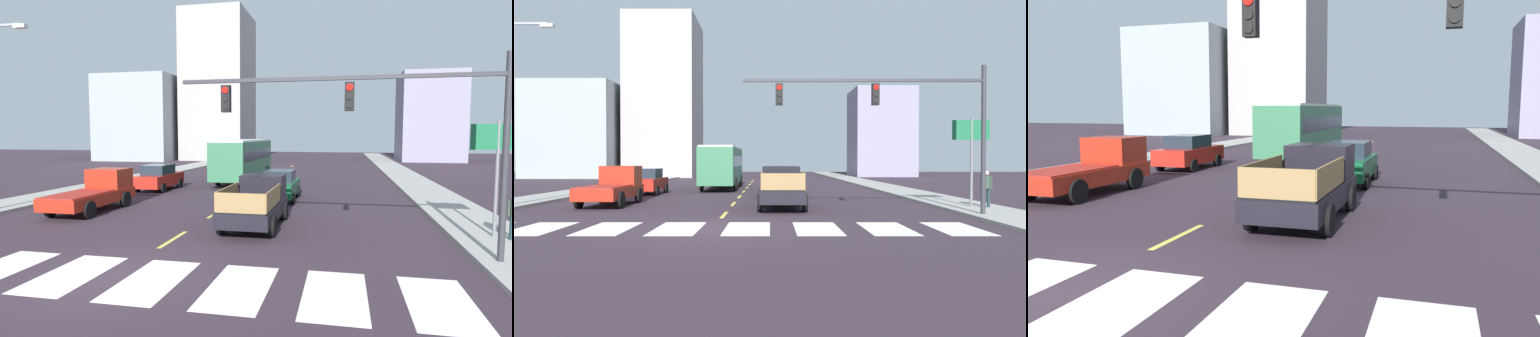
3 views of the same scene
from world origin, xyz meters
TOP-DOWN VIEW (x-y plane):
  - ground_plane at (0.00, 0.00)m, footprint 160.00×160.00m
  - sidewalk_right at (11.19, 18.00)m, footprint 2.97×110.00m
  - sidewalk_left at (-11.19, 18.00)m, footprint 2.97×110.00m
  - crosswalk_stripe_2 at (-3.45, 0.00)m, footprint 1.48×3.18m
  - crosswalk_stripe_3 at (-1.15, 0.00)m, footprint 1.48×3.18m
  - crosswalk_stripe_4 at (1.15, 0.00)m, footprint 1.48×3.18m
  - crosswalk_stripe_5 at (3.45, 0.00)m, footprint 1.48×3.18m
  - crosswalk_stripe_6 at (5.75, 0.00)m, footprint 1.48×3.18m
  - crosswalk_stripe_7 at (8.05, 0.00)m, footprint 1.48×3.18m
  - lane_dash_0 at (0.00, 4.00)m, footprint 0.16×2.40m
  - lane_dash_1 at (0.00, 9.00)m, footprint 0.16×2.40m
  - lane_dash_2 at (0.00, 14.00)m, footprint 0.16×2.40m
  - lane_dash_3 at (0.00, 19.00)m, footprint 0.16×2.40m
  - lane_dash_4 at (0.00, 24.00)m, footprint 0.16×2.40m
  - lane_dash_5 at (0.00, 29.00)m, footprint 0.16×2.40m
  - lane_dash_6 at (0.00, 34.00)m, footprint 0.16×2.40m
  - lane_dash_7 at (0.00, 39.00)m, footprint 0.16×2.40m
  - pickup_stakebed at (2.44, 7.07)m, footprint 2.18×5.20m
  - pickup_dark at (-6.07, 8.66)m, footprint 2.18×5.20m
  - city_bus at (-1.88, 22.42)m, footprint 2.72×10.80m
  - sedan_mid at (2.39, 13.63)m, footprint 2.02×4.40m
  - sedan_near_right at (-6.25, 16.16)m, footprint 2.02×4.40m
  - traffic_signal_gantry at (7.22, 3.09)m, footprint 9.56×0.27m
  - direction_sign_green at (11.11, 6.17)m, footprint 1.70×0.12m
  - tower_tall_centre at (-12.73, 51.31)m, footprint 9.18×10.51m
  - block_mid_left at (-23.51, 48.06)m, footprint 11.06×10.92m
  - block_mid_right at (17.79, 53.45)m, footprint 8.24×9.11m

SIDE VIEW (x-z plane):
  - ground_plane at x=0.00m, z-range 0.00..0.00m
  - lane_dash_0 at x=0.00m, z-range 0.00..0.01m
  - lane_dash_1 at x=0.00m, z-range 0.00..0.01m
  - lane_dash_2 at x=0.00m, z-range 0.00..0.01m
  - lane_dash_3 at x=0.00m, z-range 0.00..0.01m
  - lane_dash_4 at x=0.00m, z-range 0.00..0.01m
  - lane_dash_5 at x=0.00m, z-range 0.00..0.01m
  - lane_dash_6 at x=0.00m, z-range 0.00..0.01m
  - lane_dash_7 at x=0.00m, z-range 0.00..0.01m
  - crosswalk_stripe_2 at x=-3.45m, z-range 0.00..0.01m
  - crosswalk_stripe_3 at x=-1.15m, z-range 0.00..0.01m
  - crosswalk_stripe_4 at x=1.15m, z-range 0.00..0.01m
  - crosswalk_stripe_5 at x=3.45m, z-range 0.00..0.01m
  - crosswalk_stripe_6 at x=5.75m, z-range 0.00..0.01m
  - crosswalk_stripe_7 at x=8.05m, z-range 0.00..0.01m
  - sidewalk_right at x=11.19m, z-range 0.00..0.15m
  - sidewalk_left at x=-11.19m, z-range 0.00..0.15m
  - sedan_mid at x=2.39m, z-range 0.00..1.72m
  - sedan_near_right at x=-6.25m, z-range 0.00..1.72m
  - pickup_dark at x=-6.07m, z-range -0.06..1.90m
  - pickup_stakebed at x=2.44m, z-range -0.04..1.92m
  - city_bus at x=-1.88m, z-range 0.29..3.61m
  - direction_sign_green at x=11.11m, z-range 0.93..5.13m
  - traffic_signal_gantry at x=7.22m, z-range 1.22..7.22m
  - block_mid_left at x=-23.51m, z-range 0.00..12.25m
  - block_mid_right at x=17.79m, z-range 0.00..12.37m
  - tower_tall_centre at x=-12.73m, z-range 0.00..21.68m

